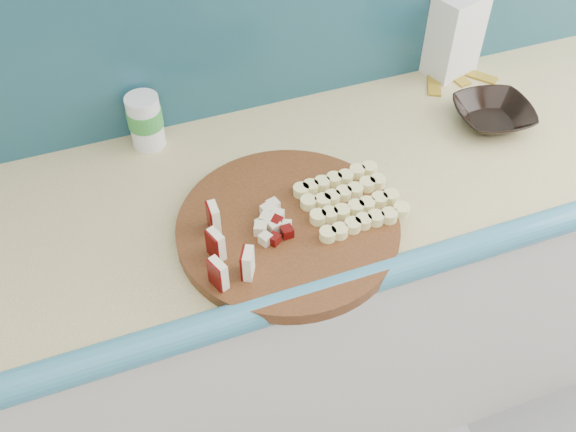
% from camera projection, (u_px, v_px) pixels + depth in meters
% --- Properties ---
extents(kitchen_counter, '(2.20, 0.63, 0.91)m').
position_uv_depth(kitchen_counter, '(347.00, 288.00, 1.75)').
color(kitchen_counter, silver).
rests_on(kitchen_counter, ground).
extents(cutting_board, '(0.47, 0.47, 0.03)m').
position_uv_depth(cutting_board, '(288.00, 228.00, 1.27)').
color(cutting_board, '#44220E').
rests_on(cutting_board, kitchen_counter).
extents(apple_wedges, '(0.08, 0.17, 0.06)m').
position_uv_depth(apple_wedges, '(223.00, 249.00, 1.17)').
color(apple_wedges, '#FAEFC8').
rests_on(apple_wedges, cutting_board).
extents(apple_chunks, '(0.07, 0.07, 0.02)m').
position_uv_depth(apple_chunks, '(275.00, 223.00, 1.24)').
color(apple_chunks, beige).
rests_on(apple_chunks, cutting_board).
extents(banana_slices, '(0.20, 0.17, 0.02)m').
position_uv_depth(banana_slices, '(349.00, 200.00, 1.29)').
color(banana_slices, '#F6EE96').
rests_on(banana_slices, cutting_board).
extents(brown_bowl, '(0.20, 0.20, 0.04)m').
position_uv_depth(brown_bowl, '(493.00, 115.00, 1.50)').
color(brown_bowl, black).
rests_on(brown_bowl, kitchen_counter).
extents(flour_bag, '(0.14, 0.12, 0.21)m').
position_uv_depth(flour_bag, '(455.00, 35.00, 1.59)').
color(flour_bag, white).
rests_on(flour_bag, kitchen_counter).
extents(canister, '(0.08, 0.08, 0.13)m').
position_uv_depth(canister, '(145.00, 120.00, 1.42)').
color(canister, white).
rests_on(canister, kitchen_counter).
extents(banana_peel, '(0.20, 0.17, 0.01)m').
position_uv_depth(banana_peel, '(451.00, 74.00, 1.65)').
color(banana_peel, gold).
rests_on(banana_peel, kitchen_counter).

